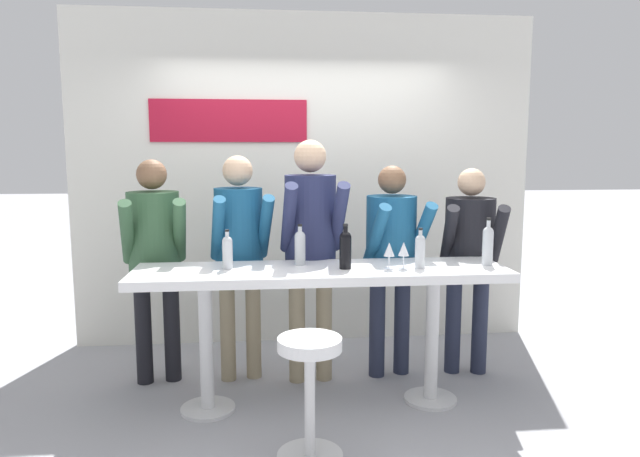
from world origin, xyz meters
TOP-DOWN VIEW (x-y plane):
  - ground_plane at (0.00, 0.00)m, footprint 40.00×40.00m
  - back_wall at (-0.01, 1.42)m, footprint 4.05×0.12m
  - tasting_table at (-0.00, 0.00)m, footprint 2.45×0.60m
  - bar_stool at (-0.13, -0.66)m, footprint 0.37×0.37m
  - person_far_left at (-1.16, 0.52)m, footprint 0.50×0.59m
  - person_left at (-0.55, 0.52)m, footprint 0.48×0.58m
  - person_center_left at (-0.03, 0.43)m, footprint 0.47×0.58m
  - person_center at (0.58, 0.48)m, footprint 0.51×0.59m
  - person_center_right at (1.17, 0.47)m, footprint 0.49×0.57m
  - wine_bottle_0 at (-0.61, 0.04)m, footprint 0.07×0.07m
  - wine_bottle_1 at (-0.13, 0.12)m, footprint 0.07×0.07m
  - wine_bottle_2 at (0.15, -0.03)m, footprint 0.08×0.08m
  - wine_bottle_3 at (0.64, -0.06)m, footprint 0.07×0.07m
  - wine_bottle_4 at (1.12, -0.01)m, footprint 0.07×0.07m
  - wine_glass_0 at (0.53, -0.07)m, footprint 0.07×0.07m
  - wine_glass_1 at (0.43, -0.08)m, footprint 0.07×0.07m

SIDE VIEW (x-z plane):
  - ground_plane at x=0.00m, z-range 0.00..0.00m
  - bar_stool at x=-0.13m, z-range 0.11..0.81m
  - tasting_table at x=0.00m, z-range 0.33..1.28m
  - person_center_right at x=1.17m, z-range 0.18..1.76m
  - person_center at x=0.58m, z-range 0.18..1.79m
  - person_far_left at x=-1.16m, z-range 0.19..1.84m
  - person_left at x=-0.55m, z-range 0.20..1.88m
  - wine_bottle_0 at x=-0.61m, z-range 0.94..1.20m
  - wine_bottle_3 at x=0.64m, z-range 0.94..1.20m
  - wine_glass_0 at x=0.53m, z-range 0.99..1.16m
  - wine_glass_1 at x=0.43m, z-range 0.99..1.16m
  - wine_bottle_1 at x=-0.13m, z-range 0.94..1.21m
  - wine_bottle_2 at x=0.15m, z-range 0.94..1.23m
  - wine_bottle_4 at x=1.12m, z-range 0.93..1.25m
  - person_center_left at x=-0.03m, z-range 0.22..2.01m
  - back_wall at x=-0.01m, z-range 0.00..2.89m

